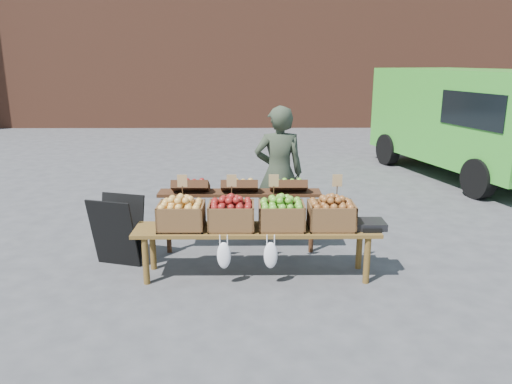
{
  "coord_description": "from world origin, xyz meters",
  "views": [
    {
      "loc": [
        0.11,
        -4.8,
        2.38
      ],
      "look_at": [
        0.16,
        0.93,
        0.85
      ],
      "focal_mm": 35.0,
      "sensor_mm": 36.0,
      "label": 1
    }
  ],
  "objects_px": {
    "crate_red_apples": "(281,216)",
    "crate_green_apples": "(331,216)",
    "crate_golden_apples": "(181,216)",
    "delivery_van": "(471,124)",
    "back_table": "(240,213)",
    "display_bench": "(256,252)",
    "crate_russet_pears": "(231,216)",
    "vendor": "(279,173)",
    "weighing_scale": "(369,224)",
    "chalkboard_sign": "(118,231)"
  },
  "relations": [
    {
      "from": "crate_red_apples",
      "to": "weighing_scale",
      "type": "height_order",
      "value": "crate_red_apples"
    },
    {
      "from": "crate_golden_apples",
      "to": "delivery_van",
      "type": "bearing_deg",
      "value": 43.26
    },
    {
      "from": "chalkboard_sign",
      "to": "back_table",
      "type": "distance_m",
      "value": 1.49
    },
    {
      "from": "chalkboard_sign",
      "to": "crate_green_apples",
      "type": "distance_m",
      "value": 2.5
    },
    {
      "from": "display_bench",
      "to": "crate_red_apples",
      "type": "height_order",
      "value": "crate_red_apples"
    },
    {
      "from": "chalkboard_sign",
      "to": "weighing_scale",
      "type": "xyz_separation_m",
      "value": [
        2.89,
        -0.35,
        0.19
      ]
    },
    {
      "from": "chalkboard_sign",
      "to": "crate_green_apples",
      "type": "bearing_deg",
      "value": 8.23
    },
    {
      "from": "display_bench",
      "to": "crate_red_apples",
      "type": "xyz_separation_m",
      "value": [
        0.28,
        0.0,
        0.42
      ]
    },
    {
      "from": "crate_green_apples",
      "to": "weighing_scale",
      "type": "bearing_deg",
      "value": 0.0
    },
    {
      "from": "vendor",
      "to": "crate_russet_pears",
      "type": "bearing_deg",
      "value": 63.31
    },
    {
      "from": "crate_red_apples",
      "to": "crate_green_apples",
      "type": "bearing_deg",
      "value": 0.0
    },
    {
      "from": "delivery_van",
      "to": "crate_green_apples",
      "type": "distance_m",
      "value": 6.15
    },
    {
      "from": "delivery_van",
      "to": "crate_green_apples",
      "type": "height_order",
      "value": "delivery_van"
    },
    {
      "from": "vendor",
      "to": "weighing_scale",
      "type": "xyz_separation_m",
      "value": [
        0.94,
        -1.3,
        -0.29
      ]
    },
    {
      "from": "display_bench",
      "to": "weighing_scale",
      "type": "bearing_deg",
      "value": 0.0
    },
    {
      "from": "back_table",
      "to": "crate_green_apples",
      "type": "height_order",
      "value": "back_table"
    },
    {
      "from": "delivery_van",
      "to": "crate_red_apples",
      "type": "bearing_deg",
      "value": -145.59
    },
    {
      "from": "crate_green_apples",
      "to": "weighing_scale",
      "type": "distance_m",
      "value": 0.44
    },
    {
      "from": "display_bench",
      "to": "crate_russet_pears",
      "type": "height_order",
      "value": "crate_russet_pears"
    },
    {
      "from": "delivery_van",
      "to": "crate_russet_pears",
      "type": "relative_size",
      "value": 9.74
    },
    {
      "from": "crate_golden_apples",
      "to": "crate_red_apples",
      "type": "bearing_deg",
      "value": 0.0
    },
    {
      "from": "vendor",
      "to": "back_table",
      "type": "xyz_separation_m",
      "value": [
        -0.51,
        -0.58,
        -0.38
      ]
    },
    {
      "from": "delivery_van",
      "to": "vendor",
      "type": "relative_size",
      "value": 2.7
    },
    {
      "from": "crate_russet_pears",
      "to": "display_bench",
      "type": "bearing_deg",
      "value": 0.0
    },
    {
      "from": "delivery_van",
      "to": "vendor",
      "type": "xyz_separation_m",
      "value": [
        -4.13,
        -3.66,
        -0.19
      ]
    },
    {
      "from": "display_bench",
      "to": "crate_russet_pears",
      "type": "bearing_deg",
      "value": 180.0
    },
    {
      "from": "vendor",
      "to": "weighing_scale",
      "type": "distance_m",
      "value": 1.63
    },
    {
      "from": "vendor",
      "to": "weighing_scale",
      "type": "bearing_deg",
      "value": 123.52
    },
    {
      "from": "crate_golden_apples",
      "to": "weighing_scale",
      "type": "distance_m",
      "value": 2.08
    },
    {
      "from": "crate_golden_apples",
      "to": "crate_green_apples",
      "type": "bearing_deg",
      "value": 0.0
    },
    {
      "from": "vendor",
      "to": "crate_red_apples",
      "type": "height_order",
      "value": "vendor"
    },
    {
      "from": "display_bench",
      "to": "weighing_scale",
      "type": "distance_m",
      "value": 1.29
    },
    {
      "from": "vendor",
      "to": "delivery_van",
      "type": "bearing_deg",
      "value": -140.74
    },
    {
      "from": "vendor",
      "to": "back_table",
      "type": "bearing_deg",
      "value": 46.08
    },
    {
      "from": "delivery_van",
      "to": "crate_russet_pears",
      "type": "bearing_deg",
      "value": -149.12
    },
    {
      "from": "crate_golden_apples",
      "to": "back_table",
      "type": "bearing_deg",
      "value": 49.04
    },
    {
      "from": "crate_green_apples",
      "to": "weighing_scale",
      "type": "xyz_separation_m",
      "value": [
        0.43,
        0.0,
        -0.1
      ]
    },
    {
      "from": "delivery_van",
      "to": "vendor",
      "type": "bearing_deg",
      "value": -153.99
    },
    {
      "from": "chalkboard_sign",
      "to": "back_table",
      "type": "xyz_separation_m",
      "value": [
        1.44,
        0.37,
        0.1
      ]
    },
    {
      "from": "chalkboard_sign",
      "to": "crate_red_apples",
      "type": "height_order",
      "value": "crate_red_apples"
    },
    {
      "from": "delivery_van",
      "to": "back_table",
      "type": "height_order",
      "value": "delivery_van"
    },
    {
      "from": "back_table",
      "to": "display_bench",
      "type": "height_order",
      "value": "back_table"
    },
    {
      "from": "back_table",
      "to": "crate_red_apples",
      "type": "distance_m",
      "value": 0.88
    },
    {
      "from": "back_table",
      "to": "display_bench",
      "type": "relative_size",
      "value": 0.78
    },
    {
      "from": "crate_golden_apples",
      "to": "weighing_scale",
      "type": "xyz_separation_m",
      "value": [
        2.08,
        0.0,
        -0.1
      ]
    },
    {
      "from": "back_table",
      "to": "crate_russet_pears",
      "type": "distance_m",
      "value": 0.75
    },
    {
      "from": "vendor",
      "to": "crate_russet_pears",
      "type": "relative_size",
      "value": 3.6
    },
    {
      "from": "back_table",
      "to": "crate_russet_pears",
      "type": "relative_size",
      "value": 4.2
    },
    {
      "from": "weighing_scale",
      "to": "crate_russet_pears",
      "type": "bearing_deg",
      "value": 180.0
    },
    {
      "from": "crate_russet_pears",
      "to": "crate_green_apples",
      "type": "distance_m",
      "value": 1.1
    }
  ]
}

